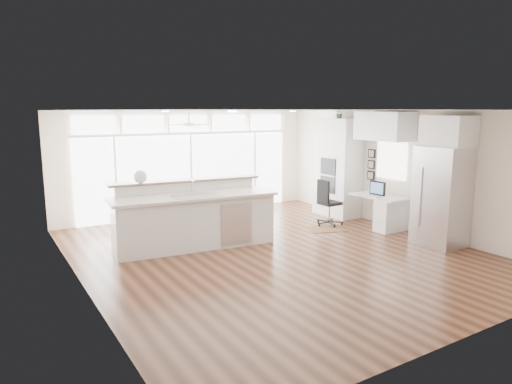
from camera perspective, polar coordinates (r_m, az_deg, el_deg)
floor at (r=8.88m, az=2.32°, el=-7.59°), size 7.00×8.00×0.02m
ceiling at (r=8.46m, az=2.45°, el=10.18°), size 7.00×8.00×0.02m
wall_back at (r=12.06m, az=-8.34°, el=3.63°), size 7.00×0.04×2.70m
wall_front at (r=5.77m, az=25.26°, el=-4.28°), size 7.00×0.04×2.70m
wall_left at (r=7.24m, az=-21.23°, el=-1.24°), size 0.04×8.00×2.70m
wall_right at (r=10.90m, az=17.82°, el=2.57°), size 0.04×8.00×2.70m
glass_wall at (r=12.04m, az=-8.19°, el=2.19°), size 5.80×0.06×2.08m
transom_row at (r=11.93m, az=-8.35°, el=8.52°), size 5.90×0.06×0.40m
desk_window at (r=11.05m, az=16.56°, el=3.77°), size 0.04×0.85×0.85m
ceiling_fan at (r=10.69m, az=-8.39°, el=8.88°), size 1.16×1.16×0.32m
recessed_lights at (r=8.63m, az=1.69°, el=10.05°), size 3.40×3.00×0.02m
oven_cabinet at (r=11.93m, az=10.19°, el=3.02°), size 0.64×1.20×2.50m
desk_nook at (r=10.99m, az=15.11°, el=-2.37°), size 0.72×1.30×0.76m
upper_cabinets at (r=10.78m, az=15.74°, el=7.94°), size 0.64×1.30×0.64m
refrigerator at (r=9.83m, az=22.19°, el=-0.54°), size 0.76×0.90×2.00m
fridge_cabinet at (r=9.74m, az=22.91°, el=7.03°), size 0.64×0.90×0.60m
framed_photos at (r=11.48m, az=14.22°, el=3.36°), size 0.06×0.22×0.80m
kitchen_island at (r=9.14m, az=-7.69°, el=-2.87°), size 3.38×1.59×1.30m
rug at (r=10.66m, az=8.85°, el=-4.59°), size 0.97×0.82×0.01m
office_chair at (r=10.96m, az=9.20°, el=-1.32°), size 0.57×0.52×1.09m
fishbowl at (r=9.15m, az=-14.25°, el=1.88°), size 0.26×0.26×0.26m
monitor at (r=10.83m, az=14.95°, el=0.47°), size 0.10×0.44×0.36m
keyboard at (r=10.73m, az=14.29°, el=-0.51°), size 0.16×0.35×0.02m
potted_plant at (r=11.84m, az=10.40°, el=9.56°), size 0.27×0.29×0.22m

